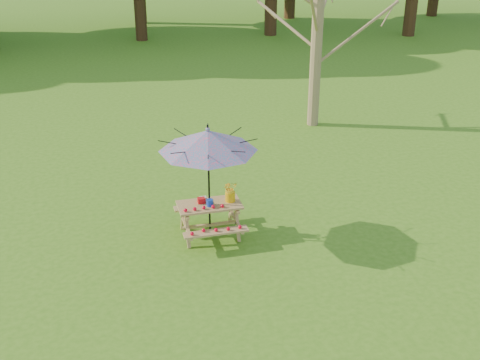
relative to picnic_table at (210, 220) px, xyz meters
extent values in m
cylinder|color=olive|center=(4.25, 5.65, 1.90)|extent=(0.37, 0.37, 4.46)
cube|color=#A4704A|center=(0.00, 0.00, 0.32)|extent=(1.20, 0.62, 0.04)
cube|color=#A4704A|center=(0.00, -0.55, 0.03)|extent=(1.20, 0.22, 0.04)
cube|color=#A4704A|center=(0.00, 0.55, 0.03)|extent=(1.20, 0.22, 0.04)
cylinder|color=black|center=(0.00, 0.00, 0.80)|extent=(0.04, 0.04, 2.25)
cone|color=teal|center=(0.00, 0.00, 1.62)|extent=(2.15, 2.15, 0.39)
sphere|color=teal|center=(0.00, 0.00, 1.84)|extent=(0.08, 0.08, 0.08)
cube|color=red|center=(-0.14, 0.09, 0.39)|extent=(0.14, 0.12, 0.10)
cylinder|color=#163BB4|center=(-0.01, -0.08, 0.41)|extent=(0.13, 0.13, 0.13)
cube|color=beige|center=(-0.08, 0.17, 0.38)|extent=(0.13, 0.13, 0.07)
cylinder|color=#E5A80C|center=(0.41, 0.02, 0.44)|extent=(0.19, 0.19, 0.19)
imported|color=yellow|center=(0.41, 0.02, 0.62)|extent=(0.28, 0.25, 0.29)
camera|label=1|loc=(-1.99, -9.98, 5.45)|focal=45.00mm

